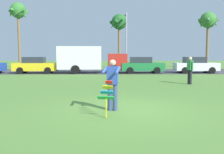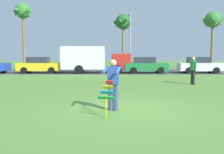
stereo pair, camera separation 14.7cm
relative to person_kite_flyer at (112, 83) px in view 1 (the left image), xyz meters
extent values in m
plane|color=#568438|center=(0.41, 0.16, -0.95)|extent=(120.00, 120.00, 0.00)
cube|color=#424247|center=(0.41, 18.72, -0.95)|extent=(120.00, 8.00, 0.01)
cylinder|color=#384772|center=(0.09, 0.00, -0.50)|extent=(0.16, 0.16, 0.90)
cylinder|color=#384772|center=(-0.08, 0.04, -0.50)|extent=(0.16, 0.16, 0.90)
cube|color=#2D4CA5|center=(0.00, 0.02, 0.25)|extent=(0.40, 0.29, 0.60)
sphere|color=tan|center=(0.00, 0.02, 0.67)|extent=(0.22, 0.22, 0.22)
cylinder|color=#2D4CA5|center=(0.16, -0.27, 0.43)|extent=(0.22, 0.59, 0.24)
cylinder|color=#2D4CA5|center=(-0.26, -0.17, 0.43)|extent=(0.22, 0.59, 0.24)
cube|color=red|center=(-0.12, -0.51, 0.08)|extent=(0.25, 0.18, 0.12)
cube|color=yellow|center=(-0.15, -0.67, -0.06)|extent=(0.34, 0.20, 0.12)
cube|color=#1E99D8|center=(-0.19, -0.83, -0.20)|extent=(0.44, 0.22, 0.12)
cube|color=green|center=(-0.22, -0.98, -0.33)|extent=(0.53, 0.24, 0.12)
cylinder|color=yellow|center=(-0.22, -0.98, -0.64)|extent=(0.04, 0.04, 0.61)
cube|color=yellow|center=(-7.16, 16.32, -0.31)|extent=(4.25, 1.83, 0.76)
cube|color=#282D38|center=(-7.31, 16.32, 0.35)|extent=(2.06, 1.46, 0.60)
cylinder|color=black|center=(-5.89, 17.17, -0.63)|extent=(0.65, 0.24, 0.64)
cylinder|color=black|center=(-5.83, 15.56, -0.63)|extent=(0.65, 0.24, 0.64)
cylinder|color=black|center=(-8.49, 17.09, -0.63)|extent=(0.65, 0.24, 0.64)
cylinder|color=black|center=(-8.44, 15.48, -0.63)|extent=(0.65, 0.24, 0.64)
cube|color=#B2231E|center=(0.84, 16.43, 0.22)|extent=(1.87, 1.97, 1.50)
cube|color=silver|center=(-2.86, 16.30, 0.57)|extent=(4.27, 2.15, 2.20)
cylinder|color=black|center=(0.45, 17.34, -0.53)|extent=(0.85, 0.31, 0.84)
cylinder|color=black|center=(0.52, 15.50, -0.53)|extent=(0.85, 0.31, 0.84)
cylinder|color=black|center=(-3.25, 17.20, -0.53)|extent=(0.85, 0.31, 0.84)
cylinder|color=black|center=(-3.18, 15.36, -0.53)|extent=(0.85, 0.31, 0.84)
cube|color=#1E7238|center=(3.30, 16.32, -0.31)|extent=(4.24, 1.81, 0.76)
cube|color=#282D38|center=(3.15, 16.32, 0.35)|extent=(2.05, 1.45, 0.60)
cylinder|color=black|center=(4.58, 17.17, -0.63)|extent=(0.65, 0.24, 0.64)
cylinder|color=black|center=(4.62, 15.55, -0.63)|extent=(0.65, 0.24, 0.64)
cylinder|color=black|center=(1.98, 17.10, -0.63)|extent=(0.65, 0.24, 0.64)
cylinder|color=black|center=(2.02, 15.48, -0.63)|extent=(0.65, 0.24, 0.64)
cube|color=white|center=(8.65, 16.32, -0.31)|extent=(4.23, 1.78, 0.76)
cube|color=#282D38|center=(8.50, 16.33, 0.35)|extent=(2.04, 1.43, 0.60)
cylinder|color=black|center=(9.96, 17.11, -0.63)|extent=(0.64, 0.23, 0.64)
cylinder|color=black|center=(9.93, 15.49, -0.63)|extent=(0.64, 0.23, 0.64)
cylinder|color=black|center=(7.36, 17.16, -0.63)|extent=(0.64, 0.23, 0.64)
cylinder|color=black|center=(7.33, 15.54, -0.63)|extent=(0.64, 0.23, 0.64)
cylinder|color=brown|center=(-12.03, 25.97, 2.79)|extent=(0.36, 0.36, 7.47)
sphere|color=#387A33|center=(-12.03, 25.97, 6.72)|extent=(2.10, 2.10, 2.10)
cone|color=#387A33|center=(-11.08, 25.97, 6.27)|extent=(0.44, 1.56, 1.28)
cone|color=#387A33|center=(-11.73, 26.87, 6.27)|extent=(1.62, 0.90, 1.28)
cone|color=#387A33|center=(-12.80, 26.53, 6.27)|extent=(1.27, 1.52, 1.28)
cone|color=#387A33|center=(-12.80, 25.41, 6.27)|extent=(1.27, 1.52, 1.28)
cone|color=#387A33|center=(-11.73, 25.06, 6.27)|extent=(1.62, 0.90, 1.28)
cylinder|color=brown|center=(1.50, 26.24, 2.07)|extent=(0.36, 0.36, 6.04)
sphere|color=#236028|center=(1.50, 26.24, 5.29)|extent=(2.10, 2.10, 2.10)
cone|color=#236028|center=(2.45, 26.24, 4.84)|extent=(0.44, 1.56, 1.28)
cone|color=#236028|center=(1.79, 27.15, 4.84)|extent=(1.62, 0.90, 1.28)
cone|color=#236028|center=(0.73, 26.80, 4.84)|extent=(1.27, 1.52, 1.28)
cone|color=#236028|center=(0.73, 25.68, 4.84)|extent=(1.27, 1.52, 1.28)
cone|color=#236028|center=(1.79, 25.34, 4.84)|extent=(1.62, 0.90, 1.28)
cylinder|color=brown|center=(13.15, 24.87, 2.12)|extent=(0.36, 0.36, 6.13)
sphere|color=#387A33|center=(13.15, 24.87, 5.38)|extent=(2.10, 2.10, 2.10)
cone|color=#387A33|center=(14.10, 24.87, 4.93)|extent=(0.44, 1.56, 1.28)
cone|color=#387A33|center=(13.44, 25.77, 4.93)|extent=(1.62, 0.90, 1.28)
cone|color=#387A33|center=(12.38, 25.43, 4.93)|extent=(1.27, 1.52, 1.28)
cone|color=#387A33|center=(12.38, 24.31, 4.93)|extent=(1.27, 1.52, 1.28)
cone|color=#387A33|center=(13.44, 23.97, 4.93)|extent=(1.62, 0.90, 1.28)
cylinder|color=#9E9EA3|center=(2.24, 23.24, 2.55)|extent=(0.16, 0.16, 7.00)
cylinder|color=#9E9EA3|center=(2.24, 23.94, 5.95)|extent=(0.10, 1.40, 0.10)
cube|color=#4C4C51|center=(2.24, 24.59, 5.91)|extent=(0.24, 0.44, 0.16)
cylinder|color=#26262B|center=(5.07, 7.16, -0.50)|extent=(0.16, 0.16, 0.90)
cylinder|color=#26262B|center=(5.01, 7.33, -0.50)|extent=(0.16, 0.16, 0.90)
cube|color=#338C4C|center=(5.04, 7.25, 0.25)|extent=(0.33, 0.41, 0.60)
sphere|color=beige|center=(5.04, 7.25, 0.67)|extent=(0.22, 0.22, 0.22)
cylinder|color=#338C4C|center=(5.12, 7.02, 0.21)|extent=(0.09, 0.09, 0.58)
cylinder|color=#338C4C|center=(4.96, 7.47, 0.21)|extent=(0.09, 0.09, 0.58)
camera|label=1|loc=(-0.18, -8.38, 0.98)|focal=40.25mm
camera|label=2|loc=(-0.04, -8.39, 0.98)|focal=40.25mm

